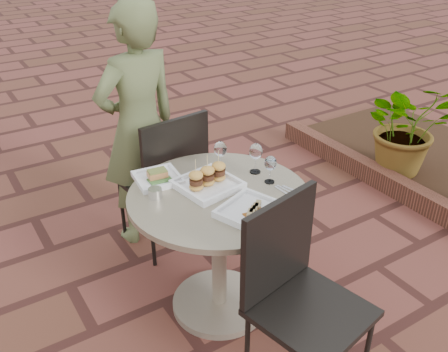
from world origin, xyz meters
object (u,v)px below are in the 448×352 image
cafe_table (219,235)px  plate_tuna (253,211)px  plate_sliders (208,180)px  diner (139,127)px  plate_salmon (158,178)px  chair_near (296,284)px  chair_far (168,173)px

cafe_table → plate_tuna: size_ratio=2.59×
plate_sliders → diner: bearing=91.7°
plate_tuna → plate_salmon: bearing=114.0°
chair_near → plate_salmon: (-0.23, 0.84, 0.20)m
cafe_table → chair_far: size_ratio=0.97×
diner → chair_far: bearing=94.7°
chair_far → plate_salmon: (-0.22, -0.35, 0.20)m
chair_near → plate_tuna: 0.38m
chair_near → cafe_table: bearing=82.0°
diner → plate_tuna: diner is taller
chair_far → plate_sliders: chair_far is taller
cafe_table → plate_sliders: (-0.01, 0.08, 0.29)m
chair_far → cafe_table: bearing=81.9°
plate_salmon → plate_sliders: (0.18, -0.20, 0.02)m
cafe_table → plate_sliders: plate_sliders is taller
diner → plate_salmon: (-0.16, -0.59, -0.02)m
chair_near → diner: bearing=81.1°
cafe_table → diner: 0.92m
plate_salmon → plate_tuna: bearing=-66.0°
plate_sliders → plate_salmon: bearing=132.9°
cafe_table → plate_salmon: (-0.20, 0.28, 0.26)m
cafe_table → chair_near: 0.56m
chair_near → plate_sliders: 0.68m
chair_near → plate_tuna: size_ratio=2.67×
cafe_table → diner: (-0.04, 0.87, 0.29)m
plate_salmon → plate_tuna: (0.23, -0.52, -0.00)m
chair_near → plate_sliders: size_ratio=2.92×
cafe_table → chair_far: bearing=87.8°
chair_near → diner: (-0.08, 1.43, 0.22)m
chair_near → plate_salmon: size_ratio=3.81×
plate_salmon → cafe_table: bearing=-54.9°
chair_far → plate_salmon: chair_far is taller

